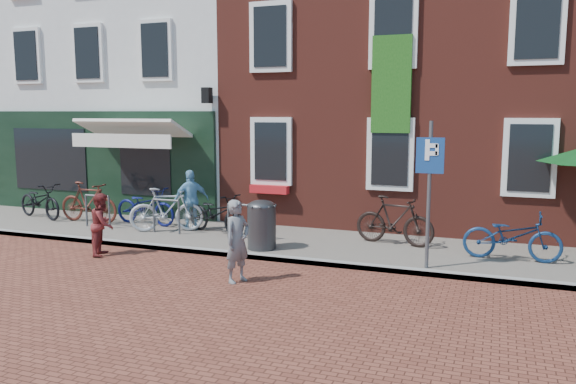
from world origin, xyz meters
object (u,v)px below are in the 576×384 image
at_px(bicycle_0, 40,201).
at_px(bicycle_2, 146,206).
at_px(boy, 102,224).
at_px(bicycle_5, 394,221).
at_px(bicycle_4, 216,213).
at_px(bicycle_1, 89,202).
at_px(bicycle_3, 166,210).
at_px(woman, 237,241).
at_px(bicycle_6, 512,236).
at_px(litter_bin, 262,222).
at_px(cafe_person, 191,200).
at_px(parking_sign, 429,176).

xyz_separation_m(bicycle_0, bicycle_2, (3.21, 0.26, 0.00)).
relative_size(boy, bicycle_5, 0.74).
distance_m(boy, bicycle_4, 2.74).
height_order(bicycle_1, bicycle_3, same).
height_order(woman, bicycle_6, woman).
height_order(woman, bicycle_0, woman).
relative_size(woman, boy, 1.12).
xyz_separation_m(boy, bicycle_3, (0.22, 2.09, -0.02)).
relative_size(bicycle_0, bicycle_4, 1.00).
xyz_separation_m(bicycle_1, bicycle_5, (7.96, 0.27, 0.00)).
bearing_deg(bicycle_1, bicycle_0, 90.15).
bearing_deg(boy, bicycle_5, -85.70).
bearing_deg(boy, bicycle_0, 38.20).
distance_m(bicycle_0, bicycle_3, 4.20).
distance_m(bicycle_4, bicycle_6, 6.58).
height_order(litter_bin, bicycle_2, litter_bin).
bearing_deg(woman, bicycle_4, 53.29).
bearing_deg(bicycle_6, bicycle_5, 78.04).
xyz_separation_m(litter_bin, cafe_person, (-2.38, 1.18, 0.17)).
xyz_separation_m(bicycle_3, bicycle_5, (5.41, 0.56, 0.00)).
bearing_deg(bicycle_1, cafe_person, -87.52).
distance_m(bicycle_3, bicycle_6, 7.80).
xyz_separation_m(litter_bin, bicycle_3, (-2.85, 0.80, -0.04)).
distance_m(parking_sign, boy, 6.71).
relative_size(parking_sign, bicycle_0, 1.49).
height_order(boy, bicycle_3, boy).
bearing_deg(bicycle_5, litter_bin, 128.07).
bearing_deg(bicycle_3, cafe_person, -78.33).
distance_m(parking_sign, bicycle_4, 5.42).
xyz_separation_m(cafe_person, bicycle_6, (7.33, -0.34, -0.26)).
height_order(woman, bicycle_5, woman).
height_order(boy, bicycle_4, boy).
height_order(parking_sign, bicycle_6, parking_sign).
xyz_separation_m(woman, bicycle_6, (4.54, 2.87, -0.15)).
xyz_separation_m(woman, bicycle_5, (2.16, 3.39, -0.10)).
bearing_deg(bicycle_2, cafe_person, -91.11).
xyz_separation_m(cafe_person, bicycle_3, (-0.47, -0.38, -0.21)).
bearing_deg(litter_bin, cafe_person, 153.64).
bearing_deg(parking_sign, bicycle_1, 170.99).
bearing_deg(bicycle_1, bicycle_5, -87.38).
bearing_deg(woman, bicycle_2, 71.21).
distance_m(litter_bin, cafe_person, 2.66).
xyz_separation_m(parking_sign, bicycle_5, (-0.90, 1.68, -1.19)).
height_order(parking_sign, bicycle_4, parking_sign).
bearing_deg(cafe_person, bicycle_1, -42.98).
bearing_deg(bicycle_6, bicycle_3, 90.57).
xyz_separation_m(woman, bicycle_3, (-3.26, 2.84, -0.10)).
height_order(bicycle_0, bicycle_2, same).
bearing_deg(bicycle_3, bicycle_1, 56.79).
relative_size(parking_sign, bicycle_5, 1.53).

